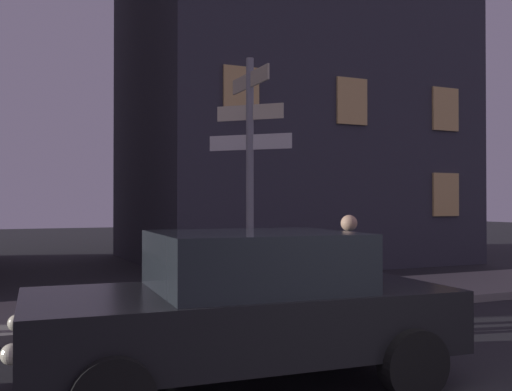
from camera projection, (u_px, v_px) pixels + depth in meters
name	position (u px, v px, depth m)	size (l,w,h in m)	color
sidewalk_kerb	(190.00, 307.00, 9.52)	(40.00, 2.67, 0.14)	gray
signpost	(250.00, 158.00, 9.25)	(1.00, 1.38, 3.93)	gray
car_near_left	(245.00, 306.00, 5.62)	(4.20, 2.20, 1.49)	black
cyclist	(352.00, 280.00, 7.72)	(1.82, 0.34, 1.61)	black
building_right_block	(284.00, 61.00, 18.51)	(9.27, 7.69, 12.53)	#383842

